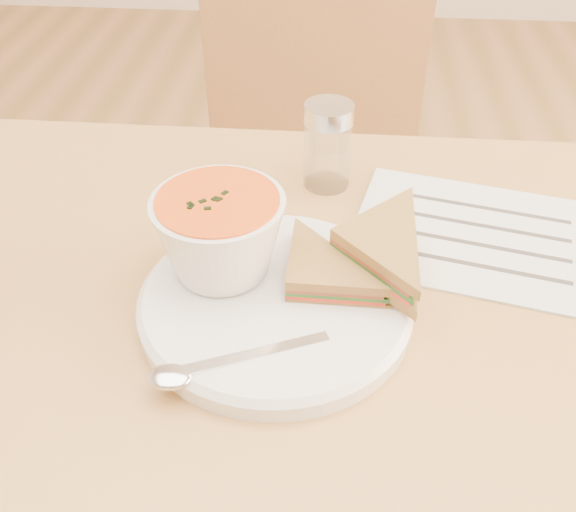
# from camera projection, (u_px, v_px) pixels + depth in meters

# --- Properties ---
(chair_far) EXTENTS (0.51, 0.51, 0.95)m
(chair_far) POSITION_uv_depth(u_px,v_px,m) (333.00, 214.00, 1.19)
(chair_far) COLOR brown
(chair_far) RESTS_ON floor
(plate) EXTENTS (0.28, 0.28, 0.02)m
(plate) POSITION_uv_depth(u_px,v_px,m) (276.00, 304.00, 0.60)
(plate) COLOR white
(plate) RESTS_ON dining_table
(soup_bowl) EXTENTS (0.15, 0.15, 0.08)m
(soup_bowl) POSITION_uv_depth(u_px,v_px,m) (220.00, 239.00, 0.59)
(soup_bowl) COLOR white
(soup_bowl) RESTS_ON plate
(sandwich_half_a) EXTENTS (0.10, 0.10, 0.03)m
(sandwich_half_a) POSITION_uv_depth(u_px,v_px,m) (285.00, 295.00, 0.57)
(sandwich_half_a) COLOR olive
(sandwich_half_a) RESTS_ON plate
(sandwich_half_b) EXTENTS (0.16, 0.16, 0.03)m
(sandwich_half_b) POSITION_uv_depth(u_px,v_px,m) (330.00, 244.00, 0.61)
(sandwich_half_b) COLOR olive
(sandwich_half_b) RESTS_ON plate
(spoon) EXTENTS (0.18, 0.11, 0.01)m
(spoon) POSITION_uv_depth(u_px,v_px,m) (234.00, 360.00, 0.53)
(spoon) COLOR silver
(spoon) RESTS_ON plate
(paper_menu) EXTENTS (0.31, 0.26, 0.00)m
(paper_menu) POSITION_uv_depth(u_px,v_px,m) (482.00, 236.00, 0.69)
(paper_menu) COLOR white
(paper_menu) RESTS_ON dining_table
(condiment_shaker) EXTENTS (0.06, 0.06, 0.10)m
(condiment_shaker) POSITION_uv_depth(u_px,v_px,m) (327.00, 146.00, 0.74)
(condiment_shaker) COLOR silver
(condiment_shaker) RESTS_ON dining_table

